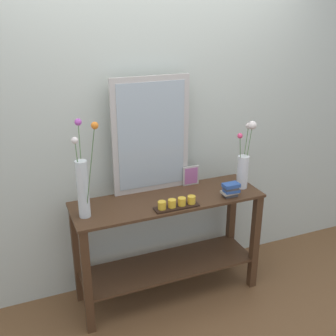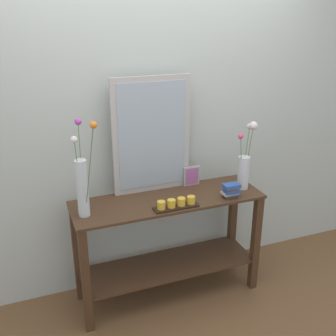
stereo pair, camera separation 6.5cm
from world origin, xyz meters
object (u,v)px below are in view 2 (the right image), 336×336
at_px(tall_vase_left, 82,183).
at_px(book_stack, 231,190).
at_px(candle_tray, 176,204).
at_px(mirror_leaning, 152,136).
at_px(vase_right, 245,165).
at_px(picture_frame_small, 192,176).
at_px(console_table, 168,236).

relative_size(tall_vase_left, book_stack, 5.48).
bearing_deg(candle_tray, book_stack, 1.72).
bearing_deg(candle_tray, tall_vase_left, 169.17).
bearing_deg(mirror_leaning, book_stack, -34.11).
bearing_deg(vase_right, picture_frame_small, 151.09).
xyz_separation_m(console_table, mirror_leaning, (-0.05, 0.19, 0.74)).
distance_m(vase_right, picture_frame_small, 0.41).
bearing_deg(tall_vase_left, picture_frame_small, 12.97).
xyz_separation_m(mirror_leaning, book_stack, (0.49, -0.33, -0.37)).
bearing_deg(vase_right, book_stack, -146.92).
height_order(tall_vase_left, candle_tray, tall_vase_left).
height_order(vase_right, picture_frame_small, vase_right).
height_order(console_table, candle_tray, candle_tray).
distance_m(vase_right, book_stack, 0.24).
relative_size(tall_vase_left, picture_frame_small, 4.39).
distance_m(console_table, picture_frame_small, 0.49).
distance_m(mirror_leaning, tall_vase_left, 0.63).
bearing_deg(mirror_leaning, candle_tray, -80.70).
distance_m(picture_frame_small, book_stack, 0.35).
bearing_deg(picture_frame_small, candle_tray, -128.97).
relative_size(mirror_leaning, tall_vase_left, 1.27).
bearing_deg(mirror_leaning, picture_frame_small, -5.04).
xyz_separation_m(candle_tray, book_stack, (0.43, 0.01, 0.03)).
bearing_deg(console_table, book_stack, -18.16).
xyz_separation_m(tall_vase_left, book_stack, (1.04, -0.10, -0.18)).
bearing_deg(picture_frame_small, book_stack, -59.82).
bearing_deg(vase_right, mirror_leaning, 161.60).
xyz_separation_m(mirror_leaning, tall_vase_left, (-0.55, -0.23, -0.19)).
xyz_separation_m(tall_vase_left, candle_tray, (0.61, -0.12, -0.21)).
bearing_deg(book_stack, console_table, 161.84).
bearing_deg(tall_vase_left, book_stack, -5.69).
bearing_deg(picture_frame_small, console_table, -148.10).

